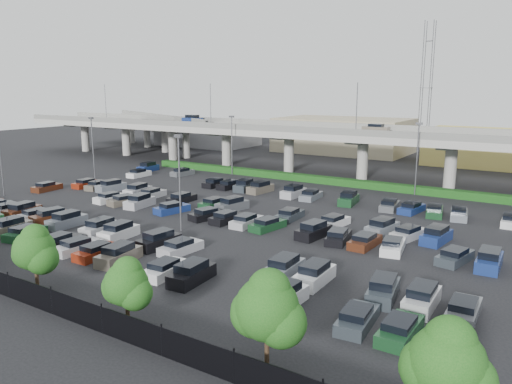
{
  "coord_description": "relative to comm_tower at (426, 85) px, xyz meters",
  "views": [
    {
      "loc": [
        34.5,
        -46.96,
        15.02
      ],
      "look_at": [
        0.95,
        5.4,
        2.0
      ],
      "focal_mm": 35.0,
      "sensor_mm": 36.0,
      "label": 1
    }
  ],
  "objects": [
    {
      "name": "ground",
      "position": [
        -4.0,
        -74.0,
        -15.61
      ],
      "size": [
        280.0,
        280.0,
        0.0
      ],
      "primitive_type": "plane",
      "color": "black"
    },
    {
      "name": "overpass",
      "position": [
        -4.25,
        -41.99,
        -8.64
      ],
      "size": [
        150.0,
        13.0,
        15.8
      ],
      "color": "gray",
      "rests_on": "ground"
    },
    {
      "name": "on_ramp",
      "position": [
        -56.1,
        -30.95,
        -8.76
      ],
      "size": [
        50.93,
        30.13,
        8.8
      ],
      "color": "gray",
      "rests_on": "ground"
    },
    {
      "name": "hedge",
      "position": [
        -4.0,
        -49.0,
        -15.06
      ],
      "size": [
        66.0,
        1.6,
        1.1
      ],
      "primitive_type": "cube",
      "color": "#123B11",
      "rests_on": "ground"
    },
    {
      "name": "fence",
      "position": [
        -4.05,
        -102.0,
        -14.71
      ],
      "size": [
        70.0,
        0.1,
        2.0
      ],
      "color": "black",
      "rests_on": "ground"
    },
    {
      "name": "tree_row",
      "position": [
        -3.3,
        -100.53,
        -12.09
      ],
      "size": [
        65.07,
        3.66,
        5.94
      ],
      "color": "#332316",
      "rests_on": "ground"
    },
    {
      "name": "parked_cars",
      "position": [
        -4.81,
        -78.16,
        -14.99
      ],
      "size": [
        62.64,
        41.63,
        1.67
      ],
      "color": "#31393F",
      "rests_on": "ground"
    },
    {
      "name": "light_poles",
      "position": [
        -8.12,
        -72.0,
        -9.37
      ],
      "size": [
        66.9,
        48.38,
        10.3
      ],
      "color": "#525358",
      "rests_on": "ground"
    },
    {
      "name": "distant_buildings",
      "position": [
        8.38,
        -12.19,
        -11.87
      ],
      "size": [
        138.0,
        24.0,
        9.0
      ],
      "color": "gray",
      "rests_on": "ground"
    },
    {
      "name": "comm_tower",
      "position": [
        0.0,
        0.0,
        0.0
      ],
      "size": [
        2.4,
        2.4,
        30.0
      ],
      "color": "#525358",
      "rests_on": "ground"
    }
  ]
}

